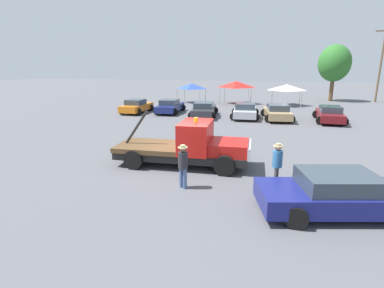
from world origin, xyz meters
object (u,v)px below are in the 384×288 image
object	(u,v)px
foreground_car	(343,194)
canopy_tent_blue	(192,86)
person_at_hood	(183,163)
utility_pole	(381,60)
parked_car_tan	(277,112)
canopy_tent_white	(287,87)
canopy_tent_red	(236,84)
person_near_truck	(277,162)
parked_car_navy	(170,106)
traffic_cone	(205,139)
parked_car_charcoal	(204,110)
parked_car_silver	(245,111)
parked_car_maroon	(330,114)
tree_left	(334,63)
tow_truck	(190,147)
parked_car_orange	(136,106)

from	to	relation	value
foreground_car	canopy_tent_blue	bearing A→B (deg)	99.47
person_at_hood	utility_pole	world-z (taller)	utility_pole
parked_car_tan	canopy_tent_white	size ratio (longest dim) A/B	1.50
canopy_tent_red	utility_pole	size ratio (longest dim) A/B	0.35
person_near_truck	canopy_tent_red	size ratio (longest dim) A/B	0.50
person_at_hood	parked_car_navy	distance (m)	18.84
traffic_cone	parked_car_charcoal	bearing A→B (deg)	104.59
foreground_car	parked_car_charcoal	world-z (taller)	same
parked_car_charcoal	parked_car_tan	distance (m)	6.46
parked_car_silver	parked_car_maroon	bearing A→B (deg)	-94.69
tree_left	canopy_tent_white	bearing A→B (deg)	-131.56
tow_truck	parked_car_charcoal	size ratio (longest dim) A/B	1.25
canopy_tent_red	canopy_tent_white	bearing A→B (deg)	0.03
canopy_tent_white	canopy_tent_red	bearing A→B (deg)	-179.97
parked_car_navy	parked_car_silver	world-z (taller)	same
traffic_cone	parked_car_maroon	bearing A→B (deg)	49.74
utility_pole	person_at_hood	bearing A→B (deg)	-114.29
person_at_hood	parked_car_silver	bearing A→B (deg)	26.50
person_at_hood	parked_car_charcoal	distance (m)	16.56
parked_car_tan	tree_left	bearing A→B (deg)	-31.00
canopy_tent_red	tree_left	bearing A→B (deg)	29.11
tow_truck	canopy_tent_blue	bearing A→B (deg)	101.66
canopy_tent_white	tree_left	xyz separation A→B (m)	(5.73, 6.46, 2.73)
person_at_hood	traffic_cone	size ratio (longest dim) A/B	3.08
parked_car_maroon	canopy_tent_red	size ratio (longest dim) A/B	1.41
parked_car_tan	parked_car_navy	bearing A→B (deg)	74.76
tow_truck	canopy_tent_red	world-z (taller)	canopy_tent_red
parked_car_tan	traffic_cone	xyz separation A→B (m)	(-4.03, -9.56, -0.40)
utility_pole	parked_car_orange	bearing A→B (deg)	-146.48
parked_car_orange	parked_car_silver	distance (m)	10.65
parked_car_navy	canopy_tent_white	world-z (taller)	canopy_tent_white
parked_car_charcoal	utility_pole	size ratio (longest dim) A/B	0.52
tow_truck	canopy_tent_red	xyz separation A→B (m)	(-1.35, 24.03, 1.43)
parked_car_navy	utility_pole	distance (m)	27.55
canopy_tent_red	traffic_cone	xyz separation A→B (m)	(1.03, -19.76, -2.09)
parked_car_silver	parked_car_tan	bearing A→B (deg)	-96.60
parked_car_charcoal	traffic_cone	bearing A→B (deg)	-173.44
foreground_car	tree_left	bearing A→B (deg)	66.62
person_at_hood	parked_car_silver	xyz separation A→B (m)	(0.43, 16.52, -0.35)
tow_truck	parked_car_navy	size ratio (longest dim) A/B	1.34
tow_truck	person_at_hood	bearing A→B (deg)	-83.05
foreground_car	parked_car_orange	bearing A→B (deg)	116.34
parked_car_orange	parked_car_tan	distance (m)	13.40
foreground_car	parked_car_tan	world-z (taller)	same
canopy_tent_blue	parked_car_silver	bearing A→B (deg)	-51.22
canopy_tent_blue	canopy_tent_red	size ratio (longest dim) A/B	0.86
parked_car_maroon	canopy_tent_blue	xyz separation A→B (m)	(-14.73, 9.61, 1.41)
parked_car_tan	canopy_tent_blue	bearing A→B (deg)	37.66
person_near_truck	canopy_tent_red	distance (m)	26.13
tow_truck	tree_left	size ratio (longest dim) A/B	0.88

